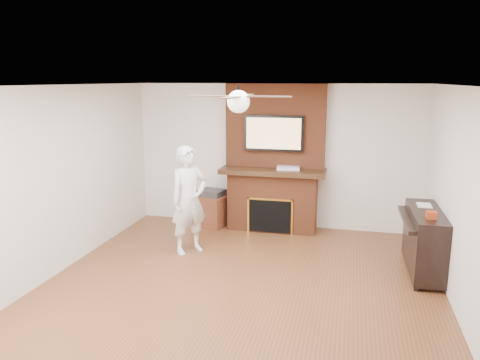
% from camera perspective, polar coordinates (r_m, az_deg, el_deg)
% --- Properties ---
extents(room_shell, '(5.36, 5.86, 2.86)m').
position_cam_1_polar(room_shell, '(5.57, -0.19, -1.53)').
color(room_shell, '#5A321A').
rests_on(room_shell, ground).
extents(fireplace, '(1.78, 0.64, 2.50)m').
position_cam_1_polar(fireplace, '(8.06, 4.11, 0.89)').
color(fireplace, brown).
rests_on(fireplace, ground).
extents(tv, '(1.00, 0.08, 0.60)m').
position_cam_1_polar(tv, '(7.91, 4.13, 5.70)').
color(tv, black).
rests_on(tv, fireplace).
extents(ceiling_fan, '(1.21, 1.21, 0.31)m').
position_cam_1_polar(ceiling_fan, '(5.42, -0.19, 9.65)').
color(ceiling_fan, black).
rests_on(ceiling_fan, room_shell).
extents(person, '(0.69, 0.71, 1.62)m').
position_cam_1_polar(person, '(7.00, -6.23, -2.44)').
color(person, silver).
rests_on(person, ground).
extents(side_table, '(0.68, 0.68, 0.65)m').
position_cam_1_polar(side_table, '(8.41, -3.46, -3.51)').
color(side_table, '#5F2D1B').
rests_on(side_table, ground).
extents(piano, '(0.51, 1.33, 0.96)m').
position_cam_1_polar(piano, '(6.78, 21.49, -6.79)').
color(piano, black).
rests_on(piano, ground).
extents(cable_box, '(0.40, 0.25, 0.05)m').
position_cam_1_polar(cable_box, '(7.91, 5.90, 1.47)').
color(cable_box, silver).
rests_on(cable_box, fireplace).
extents(candle_orange, '(0.07, 0.07, 0.11)m').
position_cam_1_polar(candle_orange, '(8.17, 2.87, -5.77)').
color(candle_orange, orange).
rests_on(candle_orange, ground).
extents(candle_green, '(0.07, 0.07, 0.09)m').
position_cam_1_polar(candle_green, '(8.15, 3.23, -5.87)').
color(candle_green, '#3B742E').
rests_on(candle_green, ground).
extents(candle_cream, '(0.07, 0.07, 0.12)m').
position_cam_1_polar(candle_cream, '(8.11, 4.26, -5.86)').
color(candle_cream, '#FBDCC8').
rests_on(candle_cream, ground).
extents(candle_blue, '(0.07, 0.07, 0.08)m').
position_cam_1_polar(candle_blue, '(8.04, 4.92, -6.21)').
color(candle_blue, '#364BA4').
rests_on(candle_blue, ground).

